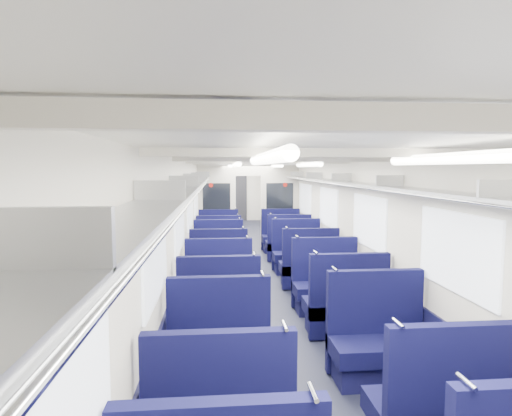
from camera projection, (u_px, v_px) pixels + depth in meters
name	position (u px, v px, depth m)	size (l,w,h in m)	color
floor	(257.00, 271.00, 9.12)	(2.80, 18.00, 0.01)	black
ceiling	(257.00, 161.00, 8.90)	(2.80, 18.00, 0.01)	white
wall_left	(191.00, 217.00, 8.88)	(0.02, 18.00, 2.35)	beige
dado_left	(192.00, 256.00, 8.96)	(0.03, 17.90, 0.70)	black
wall_right	(322.00, 216.00, 9.13)	(0.02, 18.00, 2.35)	beige
dado_right	(321.00, 254.00, 9.21)	(0.03, 17.90, 0.70)	black
wall_far	(238.00, 193.00, 17.93)	(2.80, 0.02, 2.35)	beige
luggage_rack_left	(200.00, 179.00, 8.82)	(0.36, 17.40, 0.18)	#B2B5BA
luggage_rack_right	(314.00, 179.00, 9.04)	(0.36, 17.40, 0.18)	#B2B5BA
windows	(260.00, 207.00, 8.53)	(2.78, 15.60, 0.75)	white
ceiling_fittings	(259.00, 164.00, 8.64)	(2.70, 16.06, 0.11)	beige
end_door	(238.00, 197.00, 17.89)	(0.75, 0.06, 2.00)	black
bulkhead	(248.00, 203.00, 11.74)	(2.80, 0.10, 2.35)	beige
seat_6	(219.00, 357.00, 4.15)	(1.04, 0.57, 1.16)	#0B0B35
seat_7	(379.00, 346.00, 4.42)	(1.04, 0.57, 1.16)	#0B0B35
seat_8	(219.00, 313.00, 5.42)	(1.04, 0.57, 1.16)	#0B0B35
seat_9	(345.00, 309.00, 5.58)	(1.04, 0.57, 1.16)	#0B0B35
seat_10	(219.00, 290.00, 6.44)	(1.04, 0.57, 1.16)	#0B0B35
seat_11	(326.00, 288.00, 6.55)	(1.04, 0.57, 1.16)	#0B0B35
seat_12	(219.00, 269.00, 7.75)	(1.04, 0.57, 1.16)	#0B0B35
seat_13	(309.00, 268.00, 7.83)	(1.04, 0.57, 1.16)	#0B0B35
seat_14	(219.00, 257.00, 8.85)	(1.04, 0.57, 1.16)	#0B0B35
seat_15	(297.00, 255.00, 8.99)	(1.04, 0.57, 1.16)	#0B0B35
seat_16	(219.00, 248.00, 9.90)	(1.04, 0.57, 1.16)	#0B0B35
seat_17	(288.00, 246.00, 10.12)	(1.04, 0.57, 1.16)	#0B0B35
seat_18	(219.00, 239.00, 11.04)	(1.04, 0.57, 1.16)	#0B0B35
seat_19	(281.00, 238.00, 11.23)	(1.04, 0.57, 1.16)	#0B0B35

